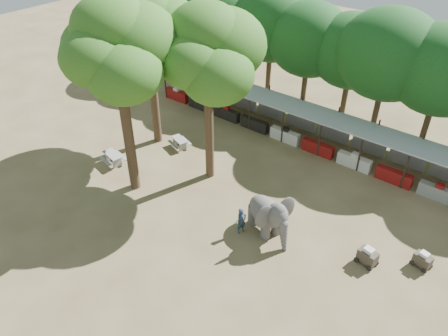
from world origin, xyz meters
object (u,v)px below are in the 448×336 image
Objects in this scene: picnic_table_near at (113,157)px; cart_back at (423,260)px; yard_tree_center at (117,48)px; yard_tree_back at (208,51)px; picnic_table_far at (180,142)px; cart_front at (368,256)px; yard_tree_left at (148,32)px; elephant at (269,215)px; handler at (241,221)px.

picnic_table_near is 20.43m from cart_back.
yard_tree_center is 5.04m from yard_tree_back.
picnic_table_far is 15.74m from cart_front.
yard_tree_back is 16.19m from cart_back.
yard_tree_left is at bearing -159.04° from picnic_table_far.
picnic_table_far is 1.46× the size of cart_front.
cart_front is (15.58, -2.24, 0.06)m from picnic_table_far.
cart_front is (17.74, 2.22, 0.00)m from picnic_table_near.
yard_tree_back is 6.18× the size of picnic_table_near.
yard_tree_left is 5.92m from yard_tree_center.
cart_back is at bearing 1.88° from yard_tree_back.
yard_tree_left reaches higher than cart_back.
yard_tree_back is 9.89m from elephant.
yard_tree_left reaches higher than handler.
picnic_table_near is at bearing -97.80° from picnic_table_far.
elephant is at bearing -156.05° from cart_front.
yard_tree_back is at bearing 2.14° from picnic_table_far.
elephant is 1.91× the size of picnic_table_near.
picnic_table_near is (-12.35, -0.96, -0.79)m from elephant.
cart_front is at bearing -56.38° from handler.
yard_tree_center reaches higher than handler.
yard_tree_center reaches higher than cart_back.
cart_back reaches higher than picnic_table_near.
yard_tree_left is 14.01m from handler.
picnic_table_far is (-3.88, 1.11, -8.08)m from yard_tree_back.
picnic_table_near is at bearing -155.55° from cart_back.
picnic_table_far is at bearing 78.90° from handler.
yard_tree_left is at bearing 120.96° from yard_tree_center.
picnic_table_near is at bearing -90.56° from yard_tree_left.
yard_tree_center is 9.23m from picnic_table_near.
handler is at bearing -150.82° from cart_front.
picnic_table_near is at bearing -150.97° from yard_tree_back.
yard_tree_center is 12.31m from elephant.
elephant is 3.18× the size of cart_back.
yard_tree_left is 0.92× the size of yard_tree_center.
yard_tree_center reaches higher than picnic_table_far.
cart_front is (11.70, -1.14, -8.02)m from yard_tree_back.
yard_tree_left reaches higher than elephant.
picnic_table_far is at bearing -176.97° from elephant.
elephant is at bearing -146.00° from cart_back.
cart_front is at bearing -6.89° from yard_tree_left.
yard_tree_back reaches higher than handler.
elephant is 2.92× the size of cart_front.
yard_tree_center is (3.00, -5.00, 1.01)m from yard_tree_left.
yard_tree_left is 6.63× the size of handler.
yard_tree_back is at bearing 39.92° from picnic_table_near.
elephant reaches higher than handler.
yard_tree_center is at bearing -126.86° from yard_tree_back.
yard_tree_center is 10.01× the size of cart_front.
picnic_table_near is at bearing -162.10° from cart_front.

